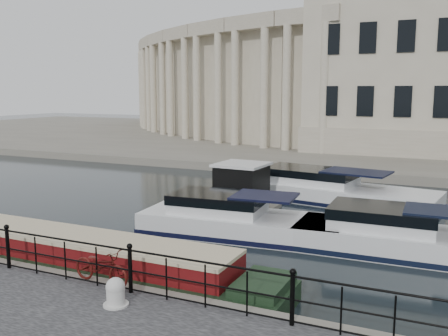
{
  "coord_description": "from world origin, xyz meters",
  "views": [
    {
      "loc": [
        6.77,
        -11.61,
        5.34
      ],
      "look_at": [
        0.5,
        2.0,
        3.0
      ],
      "focal_mm": 40.0,
      "sensor_mm": 36.0,
      "label": 1
    }
  ],
  "objects_px": {
    "mooring_bollard": "(116,292)",
    "narrowboat": "(54,258)",
    "bicycle": "(101,266)",
    "harbour_hut": "(242,188)"
  },
  "relations": [
    {
      "from": "mooring_bollard",
      "to": "bicycle",
      "type": "bearing_deg",
      "value": 141.03
    },
    {
      "from": "mooring_bollard",
      "to": "harbour_hut",
      "type": "xyz_separation_m",
      "value": [
        -1.87,
        11.78,
        0.1
      ]
    },
    {
      "from": "narrowboat",
      "to": "bicycle",
      "type": "bearing_deg",
      "value": -25.29
    },
    {
      "from": "bicycle",
      "to": "harbour_hut",
      "type": "xyz_separation_m",
      "value": [
        -0.76,
        10.89,
        -0.05
      ]
    },
    {
      "from": "bicycle",
      "to": "harbour_hut",
      "type": "relative_size",
      "value": 0.57
    },
    {
      "from": "bicycle",
      "to": "mooring_bollard",
      "type": "height_order",
      "value": "bicycle"
    },
    {
      "from": "mooring_bollard",
      "to": "narrowboat",
      "type": "height_order",
      "value": "mooring_bollard"
    },
    {
      "from": "harbour_hut",
      "to": "mooring_bollard",
      "type": "bearing_deg",
      "value": -77.79
    },
    {
      "from": "mooring_bollard",
      "to": "narrowboat",
      "type": "xyz_separation_m",
      "value": [
        -4.0,
        2.28,
        -0.49
      ]
    },
    {
      "from": "bicycle",
      "to": "narrowboat",
      "type": "xyz_separation_m",
      "value": [
        -2.9,
        1.38,
        -0.64
      ]
    }
  ]
}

